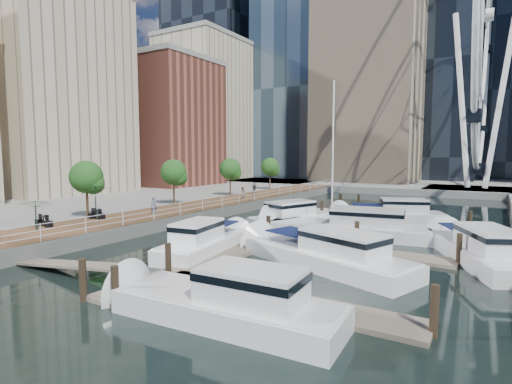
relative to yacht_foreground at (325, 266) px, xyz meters
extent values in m
plane|color=black|center=(-8.74, -4.08, 0.00)|extent=(520.00, 520.00, 0.00)
cube|color=brown|center=(-17.74, 10.92, 0.50)|extent=(6.00, 60.00, 1.00)
cube|color=#595954|center=(-14.74, 10.92, 0.50)|extent=(0.25, 60.00, 1.00)
cube|color=gray|center=(-44.74, 10.92, 0.50)|extent=(48.00, 90.00, 1.00)
cube|color=gray|center=(-8.74, 97.92, 0.50)|extent=(200.00, 114.00, 1.00)
cube|color=gray|center=(5.26, 47.92, 0.50)|extent=(14.00, 12.00, 1.00)
cube|color=#6D6051|center=(-5.74, 5.92, 0.10)|extent=(2.00, 32.00, 0.20)
cube|color=#6D6051|center=(0.26, -6.08, 0.10)|extent=(12.00, 2.00, 0.20)
cube|color=#6D6051|center=(0.26, 3.92, 0.10)|extent=(12.00, 2.00, 0.20)
cube|color=#6D6051|center=(0.26, 13.92, 0.10)|extent=(12.00, 2.00, 0.20)
cube|color=#BCAD8E|center=(-42.74, 11.92, 14.00)|extent=(14.00, 16.00, 26.00)
cube|color=brown|center=(-38.74, 29.92, 11.00)|extent=(12.00, 14.00, 20.00)
cube|color=#BCAD8E|center=(-44.74, 45.92, 15.00)|extent=(14.00, 16.00, 28.00)
cylinder|color=white|center=(2.76, 47.92, 14.00)|extent=(0.80, 0.80, 26.00)
cylinder|color=white|center=(7.76, 47.92, 14.00)|extent=(0.80, 0.80, 26.00)
torus|color=white|center=(5.26, 47.92, 26.00)|extent=(0.70, 44.70, 44.70)
cylinder|color=#3F2B1C|center=(-20.14, -0.08, 2.20)|extent=(0.20, 0.20, 2.40)
sphere|color=#265B1E|center=(-20.14, -0.08, 4.30)|extent=(2.60, 2.60, 2.60)
cylinder|color=#3F2B1C|center=(-20.14, 9.92, 2.20)|extent=(0.20, 0.20, 2.40)
sphere|color=#265B1E|center=(-20.14, 9.92, 4.30)|extent=(2.60, 2.60, 2.60)
cylinder|color=#3F2B1C|center=(-20.14, 19.92, 2.20)|extent=(0.20, 0.20, 2.40)
sphere|color=#265B1E|center=(-20.14, 19.92, 4.30)|extent=(2.60, 2.60, 2.60)
cylinder|color=#3F2B1C|center=(-20.14, 29.92, 2.20)|extent=(0.20, 0.20, 2.40)
sphere|color=#265B1E|center=(-20.14, 29.92, 4.30)|extent=(2.60, 2.60, 2.60)
imported|color=slate|center=(-17.09, 4.15, 1.73)|extent=(0.61, 0.64, 1.47)
imported|color=gray|center=(-16.05, 16.37, 1.77)|extent=(0.93, 0.94, 1.53)
imported|color=#373F44|center=(-18.71, 23.33, 1.73)|extent=(0.90, 0.46, 1.47)
imported|color=#0F3817|center=(-18.23, -5.39, 2.05)|extent=(2.43, 2.47, 2.11)
imported|color=#0D321D|center=(-18.90, -0.28, 2.38)|extent=(3.07, 3.13, 2.76)
camera|label=1|loc=(7.82, -20.20, 6.14)|focal=28.00mm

